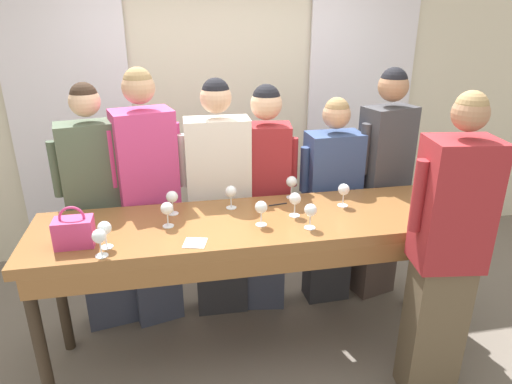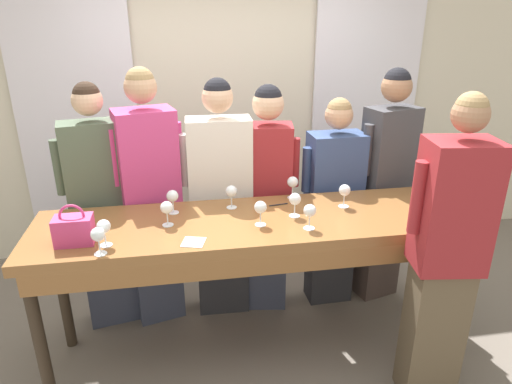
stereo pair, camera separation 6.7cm
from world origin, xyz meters
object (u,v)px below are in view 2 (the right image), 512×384
wine_glass_center_right (98,235)px  guest_striped_shirt (267,198)px  wine_glass_front_mid (231,192)px  wine_glass_near_host (167,208)px  tasting_bar (258,235)px  wine_bottle (434,177)px  guest_pink_top (151,199)px  host_pouring (445,259)px  guest_olive_jacket (102,208)px  guest_beige_cap (386,184)px  wine_glass_back_left (345,191)px  guest_cream_sweater (221,200)px  wine_glass_back_right (310,211)px  handbag (74,229)px  wine_glass_front_left (104,227)px  guest_navy_coat (333,203)px  wine_glass_back_mid (260,208)px  wine_glass_center_mid (172,197)px  wine_glass_center_left (295,200)px  wine_glass_front_right (293,183)px

wine_glass_center_right → guest_striped_shirt: size_ratio=0.09×
guest_striped_shirt → wine_glass_center_right: bearing=-141.9°
wine_glass_front_mid → wine_glass_near_host: (-0.41, -0.20, 0.00)m
tasting_bar → guest_striped_shirt: (0.16, 0.56, 0.01)m
wine_bottle → wine_glass_center_right: wine_bottle is taller
guest_pink_top → host_pouring: guest_pink_top is taller
guest_olive_jacket → guest_beige_cap: 2.10m
wine_glass_back_left → guest_cream_sweater: (-0.76, 0.45, -0.19)m
host_pouring → wine_glass_back_right: bearing=151.8°
handbag → guest_striped_shirt: (1.21, 0.68, -0.17)m
wine_bottle → guest_pink_top: 2.00m
wine_glass_center_right → guest_beige_cap: (1.98, 0.83, -0.15)m
wine_glass_front_left → guest_navy_coat: 1.74m
handbag → guest_pink_top: (0.37, 0.68, -0.13)m
wine_glass_back_right → wine_bottle: bearing=22.5°
wine_glass_back_mid → guest_cream_sweater: guest_cream_sweater is taller
wine_glass_center_mid → wine_glass_center_left: bearing=-13.7°
wine_glass_front_right → wine_glass_center_mid: 0.81m
guest_striped_shirt → tasting_bar: bearing=-106.3°
guest_cream_sweater → host_pouring: host_pouring is taller
wine_glass_back_right → host_pouring: host_pouring is taller
wine_glass_near_host → guest_pink_top: 0.57m
wine_glass_center_right → handbag: bearing=135.3°
wine_bottle → guest_olive_jacket: 2.33m
wine_glass_front_left → guest_beige_cap: (1.96, 0.73, -0.15)m
guest_pink_top → guest_cream_sweater: size_ratio=1.04×
host_pouring → wine_glass_front_mid: bearing=145.7°
wine_glass_back_mid → guest_cream_sweater: (-0.18, 0.62, -0.19)m
wine_glass_center_left → guest_cream_sweater: size_ratio=0.09×
handbag → wine_glass_front_mid: (0.90, 0.34, 0.03)m
handbag → guest_striped_shirt: 1.39m
wine_glass_front_left → wine_glass_back_mid: same height
wine_glass_front_mid → guest_navy_coat: (0.81, 0.34, -0.28)m
wine_glass_back_mid → guest_olive_jacket: bearing=148.3°
wine_glass_center_left → guest_cream_sweater: (-0.41, 0.54, -0.19)m
wine_glass_back_mid → guest_pink_top: (-0.67, 0.62, -0.15)m
handbag → wine_glass_front_mid: 0.97m
wine_glass_front_right → wine_glass_back_mid: size_ratio=1.00×
guest_pink_top → wine_glass_center_mid: bearing=-65.8°
wine_glass_center_mid → wine_glass_back_left: same height
guest_olive_jacket → guest_navy_coat: size_ratio=1.09×
guest_striped_shirt → guest_beige_cap: 0.92m
handbag → wine_glass_front_right: size_ratio=1.51×
wine_glass_center_mid → wine_glass_front_mid: bearing=3.1°
wine_glass_back_left → guest_cream_sweater: 0.91m
tasting_bar → wine_glass_center_mid: bearing=159.0°
wine_glass_center_left → wine_glass_back_mid: size_ratio=1.00×
wine_glass_back_right → wine_glass_center_right: bearing=-174.7°
tasting_bar → wine_glass_center_mid: size_ratio=17.76×
wine_glass_near_host → guest_olive_jacket: 0.74m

